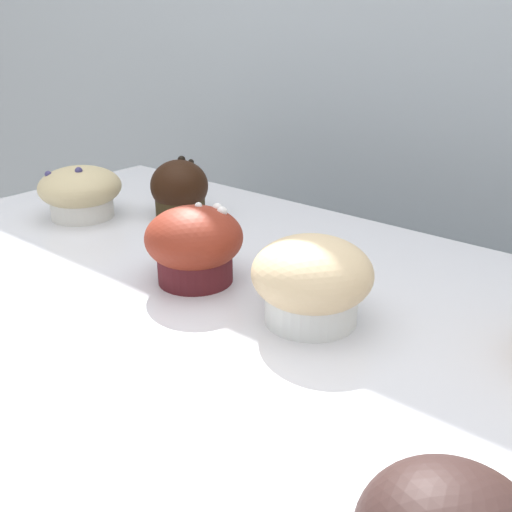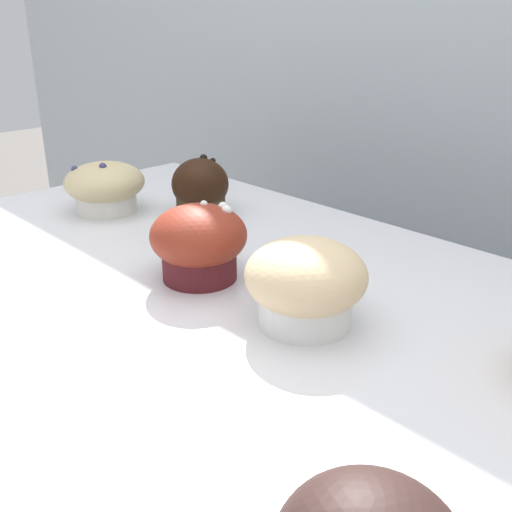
{
  "view_description": "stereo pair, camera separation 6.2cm",
  "coord_description": "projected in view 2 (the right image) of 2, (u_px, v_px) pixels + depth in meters",
  "views": [
    {
      "loc": [
        0.41,
        -0.42,
        1.22
      ],
      "look_at": [
        0.04,
        0.03,
        0.98
      ],
      "focal_mm": 42.0,
      "sensor_mm": 36.0,
      "label": 1
    },
    {
      "loc": [
        0.46,
        -0.37,
        1.22
      ],
      "look_at": [
        0.04,
        0.03,
        0.98
      ],
      "focal_mm": 42.0,
      "sensor_mm": 36.0,
      "label": 2
    }
  ],
  "objects": [
    {
      "name": "wall_back",
      "position": [
        475.0,
        204.0,
        1.05
      ],
      "size": [
        3.2,
        0.1,
        1.8
      ],
      "primitive_type": "cube",
      "color": "#A8B2B7",
      "rests_on": "ground"
    },
    {
      "name": "muffin_front_right",
      "position": [
        306.0,
        283.0,
        0.57
      ],
      "size": [
        0.12,
        0.12,
        0.09
      ],
      "color": "white",
      "rests_on": "display_counter"
    },
    {
      "name": "muffin_front_left",
      "position": [
        200.0,
        188.0,
        0.88
      ],
      "size": [
        0.08,
        0.08,
        0.09
      ],
      "color": "#322814",
      "rests_on": "display_counter"
    },
    {
      "name": "muffin_back_center",
      "position": [
        105.0,
        187.0,
        0.89
      ],
      "size": [
        0.12,
        0.12,
        0.08
      ],
      "color": "silver",
      "rests_on": "display_counter"
    },
    {
      "name": "muffin_front_center",
      "position": [
        199.0,
        242.0,
        0.66
      ],
      "size": [
        0.11,
        0.11,
        0.09
      ],
      "color": "#4E181C",
      "rests_on": "display_counter"
    }
  ]
}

